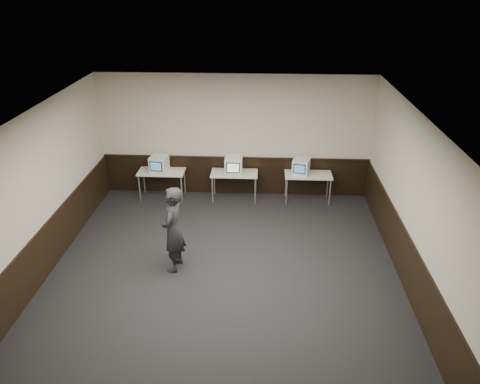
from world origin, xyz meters
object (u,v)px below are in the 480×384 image
object	(u,v)px
desk_right	(308,177)
emac_left	(159,164)
desk_center	(234,175)
person	(173,230)
desk_left	(162,174)
emac_right	(301,167)
emac_center	(234,165)

from	to	relation	value
desk_right	emac_left	world-z (taller)	emac_left
desk_center	person	distance (m)	3.38
emac_left	person	world-z (taller)	person
desk_right	person	size ratio (longest dim) A/B	0.67
desk_left	desk_center	bearing A→B (deg)	0.00
desk_left	desk_right	world-z (taller)	same
desk_center	desk_right	world-z (taller)	same
desk_left	person	bearing A→B (deg)	-74.27
desk_center	emac_right	distance (m)	1.72
desk_center	emac_left	world-z (taller)	emac_left
desk_left	desk_right	size ratio (longest dim) A/B	1.00
desk_center	emac_left	bearing A→B (deg)	-178.84
desk_left	emac_center	xyz separation A→B (m)	(1.89, -0.04, 0.29)
desk_left	emac_center	size ratio (longest dim) A/B	2.46
emac_right	person	distance (m)	4.20
emac_left	emac_center	size ratio (longest dim) A/B	1.03
emac_center	person	size ratio (longest dim) A/B	0.27
desk_center	emac_right	world-z (taller)	emac_right
emac_right	desk_left	bearing A→B (deg)	-165.52
desk_center	person	bearing A→B (deg)	-107.07
desk_left	desk_right	distance (m)	3.80
emac_center	emac_right	distance (m)	1.72
desk_right	desk_center	bearing A→B (deg)	180.00
desk_right	emac_right	distance (m)	0.34
desk_left	emac_right	size ratio (longest dim) A/B	2.35
desk_center	desk_right	xyz separation A→B (m)	(1.90, 0.00, 0.00)
desk_right	emac_right	world-z (taller)	emac_right
desk_center	emac_left	distance (m)	1.96
emac_left	person	bearing A→B (deg)	-65.57
emac_left	emac_right	distance (m)	3.64
emac_right	person	size ratio (longest dim) A/B	0.29
desk_center	person	size ratio (longest dim) A/B	0.67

